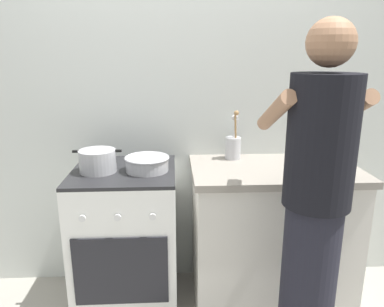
{
  "coord_description": "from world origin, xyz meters",
  "views": [
    {
      "loc": [
        -0.06,
        -1.91,
        1.56
      ],
      "look_at": [
        0.05,
        0.12,
        1.0
      ],
      "focal_mm": 34.18,
      "sensor_mm": 36.0,
      "label": 1
    }
  ],
  "objects_px": {
    "mixing_bowl": "(147,163)",
    "utensil_crock": "(233,145)",
    "stove_range": "(127,239)",
    "person": "(314,212)",
    "pot": "(98,161)"
  },
  "relations": [
    {
      "from": "pot",
      "to": "utensil_crock",
      "type": "xyz_separation_m",
      "value": [
        0.82,
        0.23,
        0.02
      ]
    },
    {
      "from": "utensil_crock",
      "to": "stove_range",
      "type": "bearing_deg",
      "value": -163.56
    },
    {
      "from": "stove_range",
      "to": "pot",
      "type": "distance_m",
      "value": 0.53
    },
    {
      "from": "stove_range",
      "to": "person",
      "type": "height_order",
      "value": "person"
    },
    {
      "from": "person",
      "to": "mixing_bowl",
      "type": "bearing_deg",
      "value": 146.07
    },
    {
      "from": "mixing_bowl",
      "to": "utensil_crock",
      "type": "distance_m",
      "value": 0.58
    },
    {
      "from": "stove_range",
      "to": "person",
      "type": "distance_m",
      "value": 1.16
    },
    {
      "from": "stove_range",
      "to": "utensil_crock",
      "type": "height_order",
      "value": "utensil_crock"
    },
    {
      "from": "pot",
      "to": "person",
      "type": "distance_m",
      "value": 1.2
    },
    {
      "from": "utensil_crock",
      "to": "mixing_bowl",
      "type": "bearing_deg",
      "value": -157.19
    },
    {
      "from": "stove_range",
      "to": "utensil_crock",
      "type": "xyz_separation_m",
      "value": [
        0.68,
        0.2,
        0.54
      ]
    },
    {
      "from": "utensil_crock",
      "to": "person",
      "type": "height_order",
      "value": "person"
    },
    {
      "from": "mixing_bowl",
      "to": "person",
      "type": "xyz_separation_m",
      "value": [
        0.79,
        -0.53,
        -0.09
      ]
    },
    {
      "from": "mixing_bowl",
      "to": "utensil_crock",
      "type": "xyz_separation_m",
      "value": [
        0.54,
        0.23,
        0.04
      ]
    },
    {
      "from": "mixing_bowl",
      "to": "utensil_crock",
      "type": "relative_size",
      "value": 0.82
    }
  ]
}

